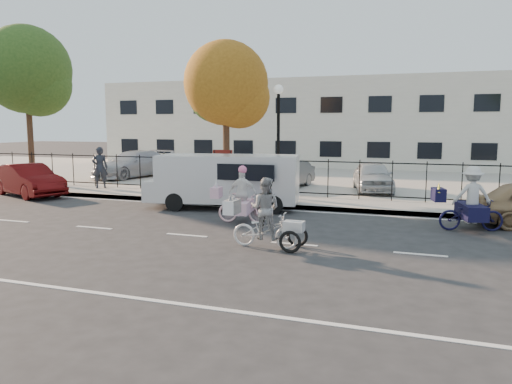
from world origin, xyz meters
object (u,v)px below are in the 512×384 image
at_px(zebra_trike, 265,221).
at_px(pedestrian, 100,167).
at_px(lot_car_b, 230,168).
at_px(lot_car_c, 286,174).
at_px(bull_bike, 470,205).
at_px(lamppost, 278,121).
at_px(red_sedan, 29,180).
at_px(lot_car_a, 133,164).
at_px(white_van, 226,179).
at_px(unicorn_bike, 242,202).
at_px(lot_car_d, 373,176).

height_order(zebra_trike, pedestrian, pedestrian).
bearing_deg(lot_car_b, lot_car_c, -11.05).
xyz_separation_m(pedestrian, lot_car_b, (4.61, 3.96, -0.24)).
relative_size(zebra_trike, pedestrian, 1.08).
xyz_separation_m(lot_car_b, lot_car_c, (3.17, -1.07, -0.08)).
height_order(bull_bike, lot_car_b, bull_bike).
distance_m(lamppost, bull_bike, 8.00).
relative_size(lamppost, lot_car_b, 0.87).
xyz_separation_m(zebra_trike, pedestrian, (-10.16, 7.26, 0.41)).
relative_size(red_sedan, lot_car_a, 0.84).
distance_m(white_van, lot_car_a, 10.76).
relative_size(bull_bike, red_sedan, 0.50).
distance_m(zebra_trike, unicorn_bike, 3.14).
bearing_deg(red_sedan, white_van, -68.79).
bearing_deg(lamppost, lot_car_c, 99.39).
relative_size(lamppost, unicorn_bike, 2.45).
distance_m(bull_bike, white_van, 8.03).
relative_size(bull_bike, lot_car_b, 0.41).
bearing_deg(lamppost, red_sedan, -167.25).
distance_m(lamppost, lot_car_c, 3.68).
bearing_deg(zebra_trike, white_van, 32.04).
bearing_deg(red_sedan, zebra_trike, -90.75).
relative_size(bull_bike, lot_car_c, 0.55).
height_order(unicorn_bike, bull_bike, bull_bike).
bearing_deg(lot_car_c, pedestrian, -150.03).
bearing_deg(lot_car_b, zebra_trike, -56.05).
height_order(lot_car_a, lot_car_b, lot_car_a).
relative_size(lamppost, lot_car_c, 1.18).
relative_size(red_sedan, lot_car_d, 1.09).
relative_size(zebra_trike, bull_bike, 0.99).
relative_size(white_van, lot_car_b, 1.13).
height_order(bull_bike, white_van, white_van).
relative_size(red_sedan, lot_car_c, 1.11).
height_order(unicorn_bike, pedestrian, pedestrian).
relative_size(bull_bike, white_van, 0.36).
xyz_separation_m(red_sedan, lot_car_a, (0.66, 6.72, 0.18)).
distance_m(lot_car_a, lot_car_c, 9.19).
height_order(white_van, lot_car_d, white_van).
relative_size(unicorn_bike, lot_car_b, 0.36).
height_order(white_van, pedestrian, pedestrian).
distance_m(lot_car_a, lot_car_d, 12.89).
xyz_separation_m(unicorn_bike, lot_car_c, (-0.74, 7.48, 0.11)).
relative_size(white_van, red_sedan, 1.38).
bearing_deg(pedestrian, lot_car_b, -174.19).
height_order(red_sedan, lot_car_c, lot_car_c).
relative_size(zebra_trike, unicorn_bike, 1.13).
bearing_deg(unicorn_bike, bull_bike, -88.84).
xyz_separation_m(pedestrian, lot_car_d, (11.55, 3.08, -0.29)).
xyz_separation_m(pedestrian, lot_car_a, (-1.26, 4.52, -0.22)).
bearing_deg(unicorn_bike, white_van, 24.71).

